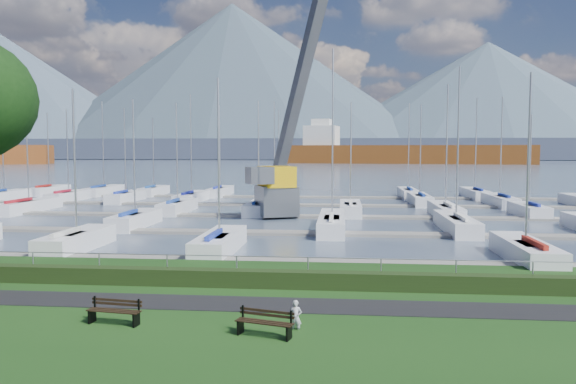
# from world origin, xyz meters

# --- Properties ---
(path) EXTENTS (160.00, 2.00, 0.04)m
(path) POSITION_xyz_m (0.00, -3.00, 0.01)
(path) COLOR black
(path) RESTS_ON grass
(water) EXTENTS (800.00, 540.00, 0.20)m
(water) POSITION_xyz_m (0.00, 260.00, -0.40)
(water) COLOR #49576B
(hedge) EXTENTS (80.00, 0.70, 0.70)m
(hedge) POSITION_xyz_m (0.00, -0.40, 0.35)
(hedge) COLOR black
(hedge) RESTS_ON grass
(fence) EXTENTS (80.00, 0.04, 0.04)m
(fence) POSITION_xyz_m (0.00, 0.00, 1.20)
(fence) COLOR gray
(fence) RESTS_ON grass
(foothill) EXTENTS (900.00, 80.00, 12.00)m
(foothill) POSITION_xyz_m (0.00, 330.00, 6.00)
(foothill) COLOR #3B4357
(foothill) RESTS_ON water
(mountains) EXTENTS (1190.00, 360.00, 115.00)m
(mountains) POSITION_xyz_m (7.35, 404.62, 46.68)
(mountains) COLOR #3E475B
(mountains) RESTS_ON water
(docks) EXTENTS (90.00, 41.60, 0.25)m
(docks) POSITION_xyz_m (0.00, 26.00, -0.22)
(docks) COLOR gray
(docks) RESTS_ON water
(bench_left) EXTENTS (1.84, 0.67, 0.85)m
(bench_left) POSITION_xyz_m (-3.94, -5.70, 0.42)
(bench_left) COLOR black
(bench_left) RESTS_ON grass
(bench_right) EXTENTS (1.85, 0.88, 0.85)m
(bench_right) POSITION_xyz_m (1.09, -6.42, 0.42)
(bench_right) COLOR black
(bench_right) RESTS_ON grass
(person) EXTENTS (0.42, 0.30, 1.08)m
(person) POSITION_xyz_m (1.96, -5.69, 0.54)
(person) COLOR #B2B2B9
(person) RESTS_ON grass
(crane) EXTENTS (7.88, 12.86, 22.35)m
(crane) POSITION_xyz_m (-1.89, 26.92, 5.33)
(crane) COLOR slate
(crane) RESTS_ON water
(cargo_ship_mid) EXTENTS (105.21, 33.33, 21.50)m
(cargo_ship_mid) POSITION_xyz_m (25.61, 221.40, 3.50)
(cargo_ship_mid) COLOR brown
(cargo_ship_mid) RESTS_ON water
(sailboat_fleet) EXTENTS (75.22, 49.37, 13.58)m
(sailboat_fleet) POSITION_xyz_m (-1.92, 29.45, 5.38)
(sailboat_fleet) COLOR navy
(sailboat_fleet) RESTS_ON water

